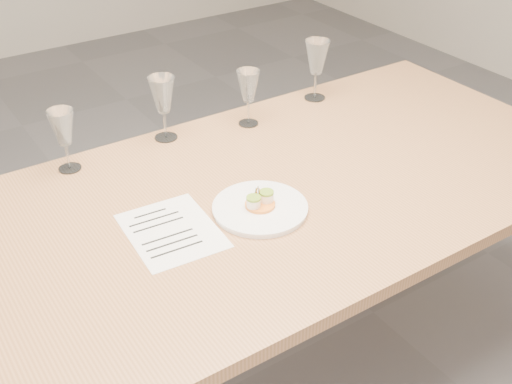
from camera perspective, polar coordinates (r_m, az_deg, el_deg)
dining_table at (r=1.81m, az=-3.21°, el=-3.04°), size 2.40×1.00×0.75m
dinner_plate at (r=1.74m, az=0.38°, el=-1.36°), size 0.26×0.26×0.07m
recipe_sheet at (r=1.68m, az=-7.52°, el=-3.44°), size 0.24×0.30×0.00m
wine_glass_1 at (r=1.95m, az=-16.80°, el=5.40°), size 0.08×0.08×0.19m
wine_glass_2 at (r=2.06m, az=-8.31°, el=8.43°), size 0.09×0.09×0.21m
wine_glass_3 at (r=2.14m, az=-0.70°, el=9.29°), size 0.08×0.08×0.19m
wine_glass_4 at (r=2.33m, az=5.42°, el=11.74°), size 0.09×0.09×0.22m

